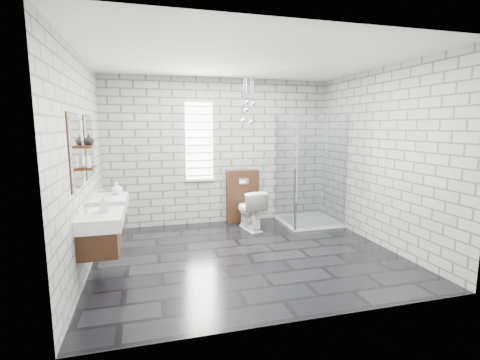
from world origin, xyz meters
name	(u,v)px	position (x,y,z in m)	size (l,w,h in m)	color
floor	(247,255)	(0.00, 0.00, -0.01)	(4.20, 3.60, 0.02)	black
ceiling	(248,58)	(0.00, 0.00, 2.71)	(4.20, 3.60, 0.02)	white
wall_back	(220,152)	(0.00, 1.81, 1.35)	(4.20, 0.02, 2.70)	#A1A19C
wall_front	(305,180)	(0.00, -1.81, 1.35)	(4.20, 0.02, 2.70)	#A1A19C
wall_left	(82,165)	(-2.11, 0.00, 1.35)	(0.02, 3.60, 2.70)	#A1A19C
wall_right	(379,157)	(2.11, 0.00, 1.35)	(0.02, 3.60, 2.70)	#A1A19C
vanity_left	(98,222)	(-1.91, -0.50, 0.76)	(0.47, 0.70, 1.57)	#3E2213
vanity_right	(107,204)	(-1.91, 0.46, 0.76)	(0.47, 0.70, 1.57)	#3E2213
shelf_lower	(89,168)	(-2.03, -0.05, 1.32)	(0.14, 0.30, 0.03)	#3E2213
shelf_upper	(87,147)	(-2.03, -0.05, 1.58)	(0.14, 0.30, 0.03)	#3E2213
window	(199,141)	(-0.40, 1.78, 1.55)	(0.56, 0.05, 1.48)	white
cistern_panel	(242,196)	(0.40, 1.70, 0.50)	(0.60, 0.20, 1.00)	#3E2213
flush_plate	(244,181)	(0.40, 1.60, 0.80)	(0.18, 0.01, 0.12)	silver
shower_enclosure	(307,198)	(1.50, 1.18, 0.50)	(1.00, 1.00, 2.03)	white
pendant_cluster	(248,111)	(0.41, 1.37, 2.09)	(0.27, 0.26, 0.85)	silver
toilet	(250,210)	(0.40, 1.18, 0.36)	(0.40, 0.70, 0.71)	white
soap_bottle_a	(104,204)	(-1.84, -0.45, 0.95)	(0.09, 0.09, 0.20)	#B2B2B2
soap_bottle_b	(117,188)	(-1.78, 0.64, 0.94)	(0.14, 0.14, 0.18)	#B2B2B2
soap_bottle_c	(88,160)	(-2.02, -0.14, 1.43)	(0.07, 0.07, 0.18)	#B2B2B2
vase	(89,140)	(-2.02, 0.04, 1.66)	(0.12, 0.12, 0.13)	#B2B2B2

